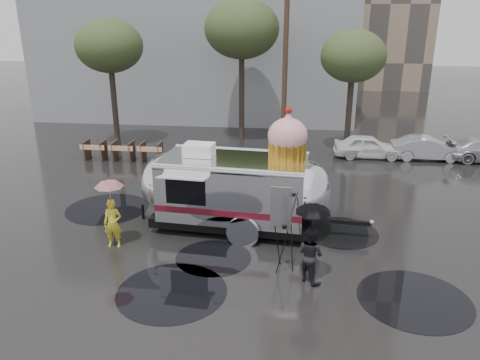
# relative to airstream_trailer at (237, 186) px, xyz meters

# --- Properties ---
(ground) EXTENTS (120.00, 120.00, 0.00)m
(ground) POSITION_rel_airstream_trailer_xyz_m (-1.23, -2.71, -1.56)
(ground) COLOR black
(ground) RESTS_ON ground
(puddles) EXTENTS (13.52, 8.45, 0.01)m
(puddles) POSITION_rel_airstream_trailer_xyz_m (0.10, -1.88, -1.56)
(puddles) COLOR black
(puddles) RESTS_ON ground
(grey_building) EXTENTS (22.00, 12.00, 13.00)m
(grey_building) POSITION_rel_airstream_trailer_xyz_m (-5.23, 21.29, 4.94)
(grey_building) COLOR slate
(grey_building) RESTS_ON ground
(utility_pole) EXTENTS (1.60, 0.28, 9.00)m
(utility_pole) POSITION_rel_airstream_trailer_xyz_m (1.27, 11.29, 3.06)
(utility_pole) COLOR #473323
(utility_pole) RESTS_ON ground
(tree_left) EXTENTS (3.64, 3.64, 6.95)m
(tree_left) POSITION_rel_airstream_trailer_xyz_m (-8.23, 10.29, 3.92)
(tree_left) COLOR #382D26
(tree_left) RESTS_ON ground
(tree_mid) EXTENTS (4.20, 4.20, 8.03)m
(tree_mid) POSITION_rel_airstream_trailer_xyz_m (-1.23, 12.29, 4.78)
(tree_mid) COLOR #382D26
(tree_mid) RESTS_ON ground
(tree_right) EXTENTS (3.36, 3.36, 6.42)m
(tree_right) POSITION_rel_airstream_trailer_xyz_m (4.77, 10.29, 3.49)
(tree_right) COLOR #382D26
(tree_right) RESTS_ON ground
(barricade_row) EXTENTS (4.30, 0.80, 1.00)m
(barricade_row) POSITION_rel_airstream_trailer_xyz_m (-6.78, 7.26, -1.04)
(barricade_row) COLOR #473323
(barricade_row) RESTS_ON ground
(parked_cars) EXTENTS (13.20, 1.90, 1.50)m
(parked_cars) POSITION_rel_airstream_trailer_xyz_m (10.55, 9.29, -0.84)
(parked_cars) COLOR silver
(parked_cars) RESTS_ON ground
(airstream_trailer) EXTENTS (8.25, 3.34, 4.45)m
(airstream_trailer) POSITION_rel_airstream_trailer_xyz_m (0.00, 0.00, 0.00)
(airstream_trailer) COLOR silver
(airstream_trailer) RESTS_ON ground
(person_left) EXTENTS (0.61, 0.43, 1.61)m
(person_left) POSITION_rel_airstream_trailer_xyz_m (-3.80, -1.87, -0.76)
(person_left) COLOR gold
(person_left) RESTS_ON ground
(umbrella_pink) EXTENTS (1.11, 1.11, 2.31)m
(umbrella_pink) POSITION_rel_airstream_trailer_xyz_m (-3.80, -1.87, 0.37)
(umbrella_pink) COLOR pink
(umbrella_pink) RESTS_ON ground
(person_right) EXTENTS (0.87, 0.86, 1.64)m
(person_right) POSITION_rel_airstream_trailer_xyz_m (2.46, -3.24, -0.74)
(person_right) COLOR black
(person_right) RESTS_ON ground
(umbrella_black) EXTENTS (1.20, 1.20, 2.37)m
(umbrella_black) POSITION_rel_airstream_trailer_xyz_m (2.46, -3.24, 0.40)
(umbrella_black) COLOR black
(umbrella_black) RESTS_ON ground
(tripod) EXTENTS (0.59, 0.57, 1.45)m
(tripod) POSITION_rel_airstream_trailer_xyz_m (1.70, -2.73, -0.71)
(tripod) COLOR black
(tripod) RESTS_ON ground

